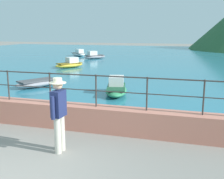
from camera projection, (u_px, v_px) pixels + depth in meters
promenade_wall at (73, 116)px, 8.06m from camera, size 20.00×0.56×0.70m
railing at (72, 84)px, 7.86m from camera, size 18.44×0.04×0.90m
lake_water at (162, 57)px, 29.37m from camera, size 64.00×44.32×0.06m
person_walking at (59, 111)px, 6.33m from camera, size 0.38×0.57×1.75m
boat_0 at (116, 88)px, 12.12m from camera, size 1.41×2.45×0.76m
boat_1 at (94, 56)px, 27.68m from camera, size 2.23×2.29×0.76m
boat_2 at (70, 64)px, 20.98m from camera, size 2.03×2.41×0.76m
boat_4 at (37, 83)px, 13.72m from camera, size 1.90×2.45×0.36m
boat_5 at (79, 54)px, 30.58m from camera, size 2.37×2.12×0.76m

